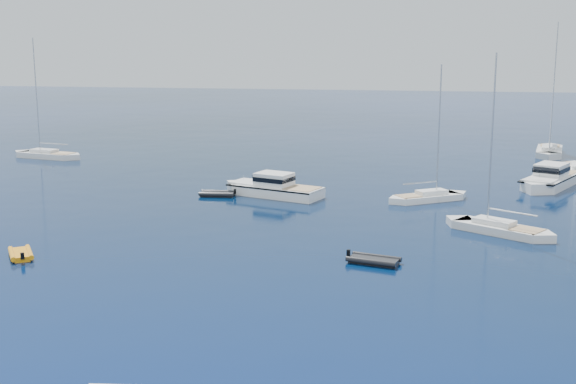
% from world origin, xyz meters
% --- Properties ---
extents(ground, '(400.00, 400.00, 0.00)m').
position_xyz_m(ground, '(0.00, 0.00, 0.00)').
color(ground, navy).
rests_on(ground, ground).
extents(motor_cruiser_centre, '(11.61, 6.83, 2.92)m').
position_xyz_m(motor_cruiser_centre, '(-1.47, 35.46, 0.00)').
color(motor_cruiser_centre, white).
rests_on(motor_cruiser_centre, ground).
extents(motor_cruiser_distant, '(8.48, 12.13, 3.09)m').
position_xyz_m(motor_cruiser_distant, '(26.01, 45.16, 0.00)').
color(motor_cruiser_distant, white).
rests_on(motor_cruiser_distant, ground).
extents(sailboat_mid_r, '(9.71, 7.49, 14.53)m').
position_xyz_m(sailboat_mid_r, '(19.03, 24.58, 0.00)').
color(sailboat_mid_r, silver).
rests_on(sailboat_mid_r, ground).
extents(sailboat_centre, '(8.81, 6.93, 13.25)m').
position_xyz_m(sailboat_centre, '(13.58, 35.89, 0.00)').
color(sailboat_centre, white).
rests_on(sailboat_centre, ground).
extents(sailboat_far_l, '(11.16, 4.89, 15.91)m').
position_xyz_m(sailboat_far_l, '(-35.21, 53.78, 0.00)').
color(sailboat_far_l, silver).
rests_on(sailboat_far_l, ground).
extents(sailboat_sails_far, '(5.23, 12.60, 17.98)m').
position_xyz_m(sailboat_sails_far, '(29.53, 68.87, 0.00)').
color(sailboat_sails_far, silver).
rests_on(sailboat_sails_far, ground).
extents(tender_yellow, '(3.32, 3.69, 0.95)m').
position_xyz_m(tender_yellow, '(-14.46, 11.49, 0.00)').
color(tender_yellow, orange).
rests_on(tender_yellow, ground).
extents(tender_grey_near, '(4.06, 2.86, 0.95)m').
position_xyz_m(tender_grey_near, '(9.95, 14.52, 0.00)').
color(tender_grey_near, black).
rests_on(tender_grey_near, ground).
extents(tender_grey_far, '(3.69, 2.22, 0.95)m').
position_xyz_m(tender_grey_far, '(-6.71, 34.25, 0.00)').
color(tender_grey_far, black).
rests_on(tender_grey_far, ground).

